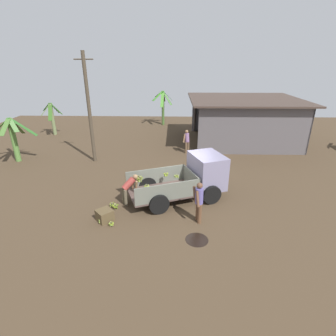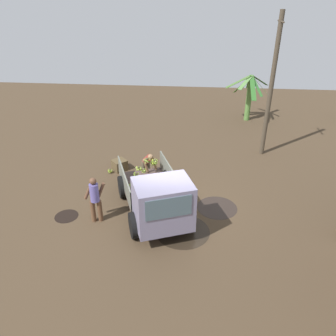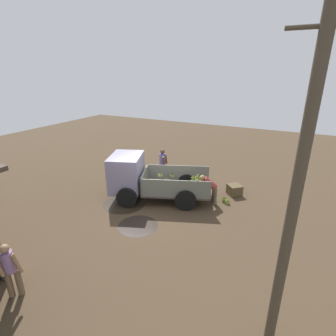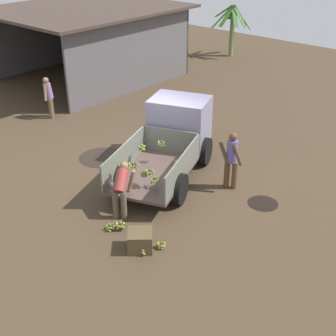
# 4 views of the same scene
# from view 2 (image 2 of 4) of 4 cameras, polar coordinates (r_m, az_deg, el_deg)

# --- Properties ---
(ground) EXTENTS (36.00, 36.00, 0.00)m
(ground) POSITION_cam_2_polar(r_m,az_deg,el_deg) (11.85, 0.02, -7.94)
(ground) COLOR #443524
(mud_patch_0) EXTENTS (1.82, 1.82, 0.01)m
(mud_patch_0) POSITION_cam_2_polar(r_m,az_deg,el_deg) (11.09, 2.53, -10.92)
(mud_patch_0) COLOR black
(mud_patch_0) RESTS_ON ground
(mud_patch_1) EXTENTS (1.49, 1.49, 0.01)m
(mud_patch_1) POSITION_cam_2_polar(r_m,az_deg,el_deg) (12.29, 8.52, -6.82)
(mud_patch_1) COLOR #2D231E
(mud_patch_1) RESTS_ON ground
(mud_patch_2) EXTENTS (0.83, 0.83, 0.01)m
(mud_patch_2) POSITION_cam_2_polar(r_m,az_deg,el_deg) (12.27, -17.25, -8.01)
(mud_patch_2) COLOR black
(mud_patch_2) RESTS_ON ground
(cargo_truck) EXTENTS (4.64, 3.20, 1.97)m
(cargo_truck) POSITION_cam_2_polar(r_m,az_deg,el_deg) (10.71, -1.56, -5.69)
(cargo_truck) COLOR #4F3E38
(cargo_truck) RESTS_ON ground
(utility_pole) EXTENTS (1.08, 0.21, 6.41)m
(utility_pole) POSITION_cam_2_polar(r_m,az_deg,el_deg) (15.72, 17.52, 13.23)
(utility_pole) COLOR #463B2D
(utility_pole) RESTS_ON ground
(banana_palm_2) EXTENTS (2.89, 2.72, 2.75)m
(banana_palm_2) POSITION_cam_2_polar(r_m,az_deg,el_deg) (20.72, 13.94, 12.09)
(banana_palm_2) COLOR #56813A
(banana_palm_2) RESTS_ON ground
(person_foreground_visitor) EXTENTS (0.44, 0.76, 1.70)m
(person_foreground_visitor) POSITION_cam_2_polar(r_m,az_deg,el_deg) (11.27, -12.60, -5.05)
(person_foreground_visitor) COLOR brown
(person_foreground_visitor) RESTS_ON ground
(person_worker_loading) EXTENTS (0.79, 0.75, 1.33)m
(person_worker_loading) POSITION_cam_2_polar(r_m,az_deg,el_deg) (13.53, -3.58, 0.85)
(person_worker_loading) COLOR brown
(person_worker_loading) RESTS_ON ground
(banana_bunch_on_ground_0) EXTENTS (0.28, 0.28, 0.23)m
(banana_bunch_on_ground_0) POSITION_cam_2_polar(r_m,az_deg,el_deg) (14.86, -9.02, 0.35)
(banana_bunch_on_ground_0) COLOR #4E4632
(banana_bunch_on_ground_0) RESTS_ON ground
(banana_bunch_on_ground_1) EXTENTS (0.27, 0.30, 0.22)m
(banana_bunch_on_ground_1) POSITION_cam_2_polar(r_m,az_deg,el_deg) (14.38, -5.10, -0.42)
(banana_bunch_on_ground_1) COLOR brown
(banana_bunch_on_ground_1) RESTS_ON ground
(banana_bunch_on_ground_2) EXTENTS (0.22, 0.21, 0.18)m
(banana_bunch_on_ground_2) POSITION_cam_2_polar(r_m,az_deg,el_deg) (14.57, -10.05, -0.49)
(banana_bunch_on_ground_2) COLOR #413B2A
(banana_bunch_on_ground_2) RESTS_ON ground
(banana_bunch_on_ground_3) EXTENTS (0.24, 0.25, 0.20)m
(banana_bunch_on_ground_3) POSITION_cam_2_polar(r_m,az_deg,el_deg) (14.52, -4.32, -0.16)
(banana_bunch_on_ground_3) COLOR brown
(banana_bunch_on_ground_3) RESTS_ON ground
(wooden_crate_0) EXTENTS (0.80, 0.80, 0.47)m
(wooden_crate_0) POSITION_cam_2_polar(r_m,az_deg,el_deg) (14.70, -8.43, 0.52)
(wooden_crate_0) COLOR brown
(wooden_crate_0) RESTS_ON ground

